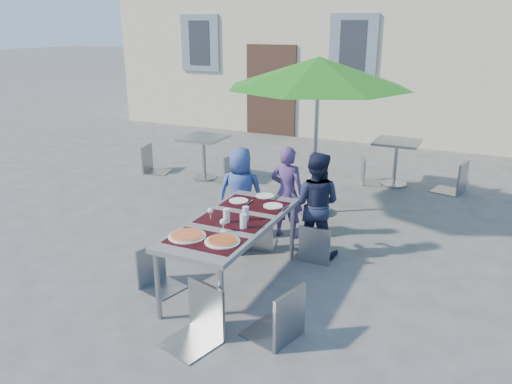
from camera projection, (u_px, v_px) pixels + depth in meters
The scene contains 22 objects.
ground at pixel (167, 281), 5.49m from camera, with size 90.00×90.00×0.00m, color #4D4D50.
dining_table at pixel (232, 226), 5.17m from camera, with size 0.80×1.85×0.76m.
pizza_near_left at pixel (187, 235), 4.75m from camera, with size 0.36×0.36×0.03m.
pizza_near_right at pixel (222, 241), 4.63m from camera, with size 0.33×0.33×0.03m.
glassware at pixel (234, 217), 5.04m from camera, with size 0.48×0.42×0.15m.
place_settings at pixel (259, 201), 5.70m from camera, with size 0.69×0.50×0.01m.
child_0 at pixel (241, 193), 6.45m from camera, with size 0.59×0.38×1.20m, color #374F97.
child_1 at pixel (287, 192), 6.44m from camera, with size 0.45×0.29×1.22m, color #563A76.
child_2 at pixel (315, 204), 5.95m from camera, with size 0.62×0.36×1.28m, color #1A203A.
chair_0 at pixel (230, 213), 6.06m from camera, with size 0.40×0.40×0.85m.
chair_1 at pixel (259, 210), 6.13m from camera, with size 0.47×0.47×0.87m.
chair_2 at pixel (318, 221), 5.80m from camera, with size 0.38×0.39×0.86m.
chair_3 at pixel (155, 244), 5.21m from camera, with size 0.46×0.46×0.86m.
chair_4 at pixel (281, 282), 4.30m from camera, with size 0.54×0.53×0.97m.
chair_5 at pixel (197, 282), 4.29m from camera, with size 0.53×0.54×0.98m.
patio_umbrella at pixel (318, 73), 6.80m from camera, with size 2.58×2.58×2.26m.
cafe_table_0 at pixel (204, 150), 8.91m from camera, with size 0.73×0.73×0.78m.
bg_chair_l_0 at pixel (151, 142), 9.31m from camera, with size 0.53×0.52×0.99m.
bg_chair_r_0 at pixel (228, 152), 8.72m from camera, with size 0.53×0.52×0.95m.
cafe_table_1 at pixel (396, 154), 8.52m from camera, with size 0.74×0.74×0.79m.
bg_chair_l_1 at pixel (370, 156), 8.67m from camera, with size 0.49×0.48×0.85m.
bg_chair_r_1 at pixel (459, 157), 8.13m from camera, with size 0.55×0.55×1.03m.
Camera 1 is at (2.95, -4.01, 2.69)m, focal length 35.00 mm.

